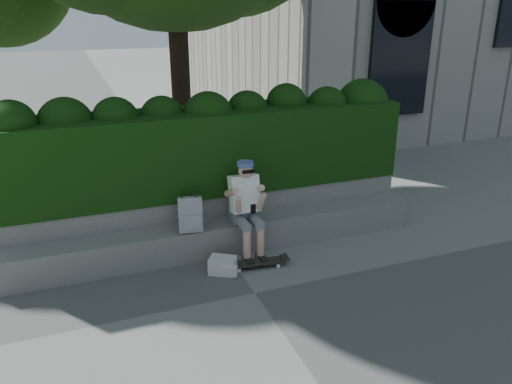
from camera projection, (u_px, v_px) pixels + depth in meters
name	position (u px, v px, depth m)	size (l,w,h in m)	color
ground	(255.00, 293.00, 6.23)	(80.00, 80.00, 0.00)	slate
bench_ledge	(224.00, 236.00, 7.25)	(6.00, 0.45, 0.45)	gray
planter_wall	(215.00, 215.00, 7.61)	(6.00, 0.50, 0.75)	gray
hedge	(209.00, 150.00, 7.47)	(6.00, 1.00, 1.20)	black
person	(246.00, 205.00, 7.00)	(0.40, 0.76, 1.38)	slate
skateboard	(257.00, 263.00, 6.83)	(0.80, 0.29, 0.08)	black
backpack_plaid	(190.00, 214.00, 6.83)	(0.33, 0.17, 0.48)	#B1B1B6
backpack_ground	(223.00, 265.00, 6.67)	(0.34, 0.24, 0.22)	silver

